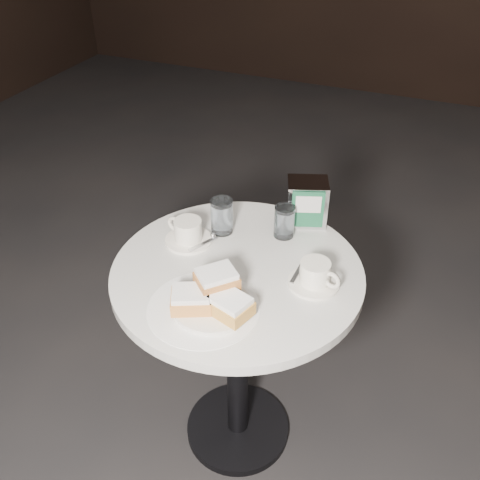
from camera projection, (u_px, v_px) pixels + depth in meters
name	position (u px, v px, depth m)	size (l,w,h in m)	color
ground	(238.00, 430.00, 1.92)	(7.00, 7.00, 0.00)	black
cafe_table	(237.00, 320.00, 1.59)	(0.70, 0.70, 0.74)	black
sugar_spill	(204.00, 308.00, 1.35)	(0.29, 0.29, 0.00)	white
beignet_plate	(213.00, 299.00, 1.33)	(0.22, 0.22, 0.10)	silver
coffee_cup_left	(188.00, 232.00, 1.56)	(0.17, 0.17, 0.07)	white
coffee_cup_right	(315.00, 275.00, 1.41)	(0.17, 0.17, 0.07)	white
water_glass_left	(222.00, 216.00, 1.59)	(0.08, 0.08, 0.11)	white
water_glass_right	(284.00, 222.00, 1.58)	(0.07, 0.07, 0.10)	silver
napkin_dispenser	(307.00, 202.00, 1.62)	(0.15, 0.13, 0.14)	silver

